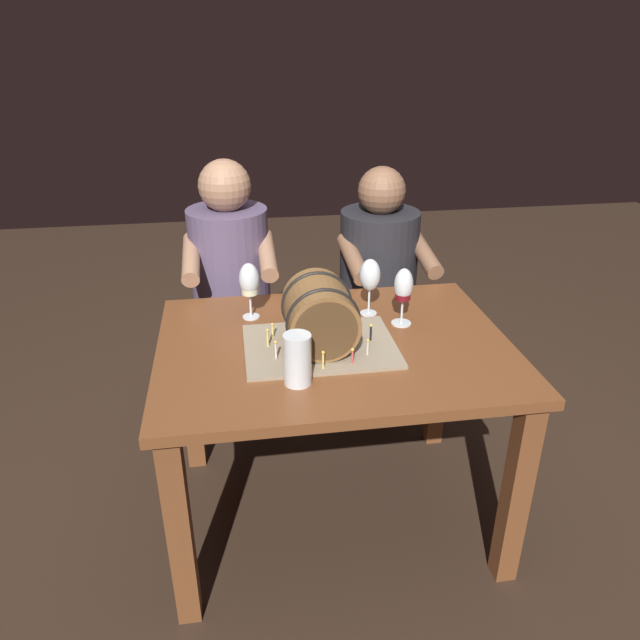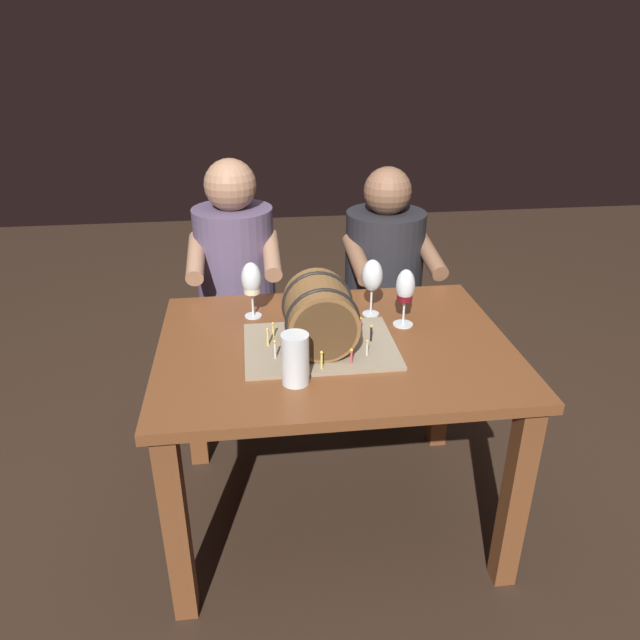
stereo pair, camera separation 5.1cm
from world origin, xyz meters
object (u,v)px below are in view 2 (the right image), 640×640
Objects in this scene: wine_glass_red at (405,289)px; dining_table at (334,374)px; wine_glass_white at (251,281)px; wine_glass_empty at (372,277)px; person_seated_right at (382,303)px; person_seated_left at (238,305)px; barrel_cake at (320,318)px; beer_pint at (295,360)px.

dining_table is at bearing -157.77° from wine_glass_red.
wine_glass_red is at bearing -14.34° from wine_glass_white.
wine_glass_red is (0.52, -0.13, 0.00)m from wine_glass_white.
person_seated_right reaches higher than wine_glass_empty.
wine_glass_white is 0.18× the size of person_seated_right.
dining_table is 0.44m from wine_glass_white.
wine_glass_white is at bearing -140.69° from person_seated_right.
person_seated_left is at bearing 114.43° from dining_table.
wine_glass_empty is 0.18× the size of person_seated_right.
person_seated_right is at bearing 72.24° from wine_glass_empty.
wine_glass_empty is at bearing -4.75° from wine_glass_white.
barrel_cake is at bearing -153.36° from dining_table.
wine_glass_empty is 0.78m from person_seated_left.
dining_table is 2.37× the size of barrel_cake.
beer_pint is at bearing -123.13° from dining_table.
barrel_cake is at bearing 64.43° from beer_pint.
wine_glass_white is 0.17× the size of person_seated_left.
wine_glass_empty is at bearing 134.33° from wine_glass_red.
person_seated_left is (-0.07, 0.48, -0.31)m from wine_glass_white.
wine_glass_white is (-0.26, 0.24, 0.26)m from dining_table.
wine_glass_red is 0.18× the size of person_seated_right.
person_seated_left is (-0.58, 0.62, -0.31)m from wine_glass_red.
wine_glass_white reaches higher than beer_pint.
person_seated_left reaches higher than wine_glass_white.
dining_table is 0.38m from wine_glass_red.
barrel_cake reaches higher than wine_glass_empty.
dining_table is 5.63× the size of wine_glass_white.
person_seated_right reaches higher than barrel_cake.
wine_glass_white is 1.00× the size of wine_glass_red.
person_seated_right reaches higher than beer_pint.
beer_pint is at bearing -79.34° from person_seated_left.
dining_table is 5.52× the size of wine_glass_empty.
wine_glass_red is 0.70m from person_seated_right.
person_seated_right is at bearing 63.05° from barrel_cake.
wine_glass_red reaches higher than beer_pint.
person_seated_right is at bearing 65.56° from dining_table.
barrel_cake is 0.32m from wine_glass_empty.
person_seated_left is 0.66m from person_seated_right.
barrel_cake is 3.11× the size of beer_pint.
barrel_cake is at bearing -51.48° from wine_glass_white.
wine_glass_red is 0.17× the size of person_seated_left.
barrel_cake is at bearing -69.78° from person_seated_left.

